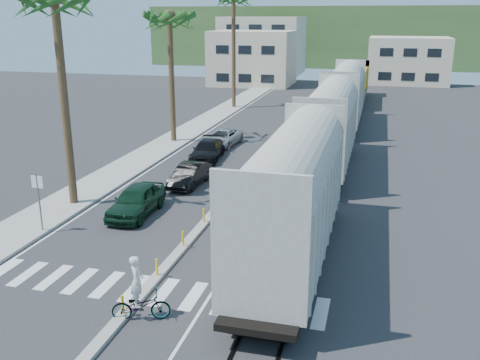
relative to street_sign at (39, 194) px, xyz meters
The scene contains 16 objects.
ground 7.82m from the street_sign, 15.32° to the right, with size 140.00×140.00×0.00m, color #28282B.
sidewalk 23.11m from the street_sign, 92.99° to the left, with size 3.00×90.00×0.15m, color gray.
rails 28.83m from the street_sign, 64.68° to the left, with size 1.56×100.00×0.06m.
median 19.48m from the street_sign, 67.88° to the left, with size 0.45×60.00×0.85m.
crosswalk 8.55m from the street_sign, 28.72° to the right, with size 14.00×2.20×0.01m, color silver.
lane_markings 23.65m from the street_sign, 77.38° to the left, with size 9.42×90.00×0.01m.
freight_train 23.96m from the street_sign, 59.08° to the left, with size 3.00×60.94×5.85m.
palm_trees 22.52m from the street_sign, 92.21° to the left, with size 3.50×37.20×13.75m.
street_sign is the anchor object (origin of this frame).
buildings 69.70m from the street_sign, 89.27° to the left, with size 38.00×27.00×10.00m.
hillside 98.35m from the street_sign, 85.74° to the left, with size 80.00×20.00×12.00m, color #385628.
car_lead 4.98m from the street_sign, 45.64° to the left, with size 2.01×4.76×1.61m, color black.
car_second 10.10m from the street_sign, 64.09° to the left, with size 1.65×4.21×1.36m, color black.
car_third 15.73m from the street_sign, 77.12° to the left, with size 2.43×5.00×1.40m, color black.
car_rear 20.19m from the street_sign, 80.55° to the left, with size 2.61×4.88×1.30m, color #AFB2B5.
cyclist 10.03m from the street_sign, 36.85° to the right, with size 2.01×2.48×2.40m.
Camera 1 is at (8.16, -18.98, 10.15)m, focal length 40.00 mm.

